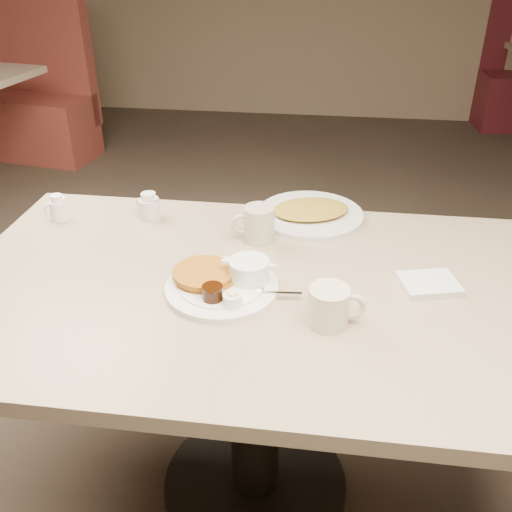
# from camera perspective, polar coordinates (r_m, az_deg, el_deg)

# --- Properties ---
(diner_table) EXTENTS (1.50, 0.90, 0.75)m
(diner_table) POSITION_cam_1_polar(r_m,az_deg,el_deg) (1.47, -0.10, -8.45)
(diner_table) COLOR tan
(diner_table) RESTS_ON ground
(main_plate) EXTENTS (0.34, 0.29, 0.07)m
(main_plate) POSITION_cam_1_polar(r_m,az_deg,el_deg) (1.35, -3.22, -2.54)
(main_plate) COLOR silver
(main_plate) RESTS_ON diner_table
(coffee_mug_near) EXTENTS (0.13, 0.10, 0.09)m
(coffee_mug_near) POSITION_cam_1_polar(r_m,az_deg,el_deg) (1.23, 7.53, -5.04)
(coffee_mug_near) COLOR beige
(coffee_mug_near) RESTS_ON diner_table
(napkin) EXTENTS (0.16, 0.14, 0.02)m
(napkin) POSITION_cam_1_polar(r_m,az_deg,el_deg) (1.42, 17.12, -2.74)
(napkin) COLOR silver
(napkin) RESTS_ON diner_table
(coffee_mug_far) EXTENTS (0.13, 0.10, 0.10)m
(coffee_mug_far) POSITION_cam_1_polar(r_m,az_deg,el_deg) (1.54, 0.21, 3.26)
(coffee_mug_far) COLOR #B1AC95
(coffee_mug_far) RESTS_ON diner_table
(creamer_left) EXTENTS (0.07, 0.06, 0.08)m
(creamer_left) POSITION_cam_1_polar(r_m,az_deg,el_deg) (1.76, -19.43, 4.55)
(creamer_left) COLOR white
(creamer_left) RESTS_ON diner_table
(creamer_right) EXTENTS (0.08, 0.06, 0.08)m
(creamer_right) POSITION_cam_1_polar(r_m,az_deg,el_deg) (1.70, -10.78, 4.94)
(creamer_right) COLOR silver
(creamer_right) RESTS_ON diner_table
(hash_plate) EXTENTS (0.40, 0.40, 0.04)m
(hash_plate) POSITION_cam_1_polar(r_m,az_deg,el_deg) (1.70, 5.52, 4.39)
(hash_plate) COLOR beige
(hash_plate) RESTS_ON diner_table
(booth_back_left) EXTENTS (1.27, 1.43, 1.12)m
(booth_back_left) POSITION_cam_1_polar(r_m,az_deg,el_deg) (4.56, -23.27, 14.25)
(booth_back_left) COLOR brown
(booth_back_left) RESTS_ON ground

